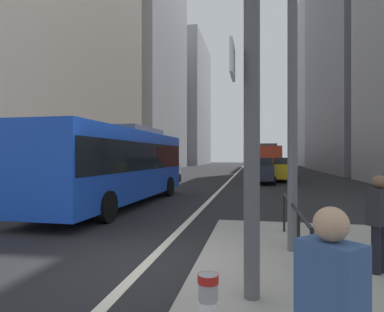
{
  "coord_description": "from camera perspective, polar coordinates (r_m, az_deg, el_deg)",
  "views": [
    {
      "loc": [
        2.04,
        -6.04,
        2.09
      ],
      "look_at": [
        -6.49,
        39.68,
        2.06
      ],
      "focal_mm": 31.15,
      "sensor_mm": 36.0,
      "label": 1
    }
  ],
  "objects": [
    {
      "name": "ground_plane",
      "position": [
        26.21,
        6.09,
        -4.53
      ],
      "size": [
        160.0,
        160.0,
        0.0
      ],
      "primitive_type": "plane",
      "color": "black"
    },
    {
      "name": "lane_centre_line",
      "position": [
        36.16,
        7.33,
        -3.26
      ],
      "size": [
        0.2,
        80.0,
        0.01
      ],
      "primitive_type": "cube",
      "color": "beige",
      "rests_on": "ground"
    },
    {
      "name": "office_tower_left_mid",
      "position": [
        59.17,
        -8.44,
        20.55
      ],
      "size": [
        10.34,
        22.37,
        45.63
      ],
      "primitive_type": "cube",
      "color": "#9E9EA3",
      "rests_on": "ground"
    },
    {
      "name": "office_tower_left_far",
      "position": [
        82.98,
        -2.15,
        8.9
      ],
      "size": [
        12.69,
        22.36,
        29.76
      ],
      "primitive_type": "cube",
      "color": "#9E9EA3",
      "rests_on": "ground"
    },
    {
      "name": "office_tower_right_mid",
      "position": [
        52.52,
        28.23,
        20.16
      ],
      "size": [
        12.71,
        25.07,
        40.31
      ],
      "primitive_type": "cube",
      "color": "gray",
      "rests_on": "ground"
    },
    {
      "name": "office_tower_right_far",
      "position": [
        77.57,
        21.92,
        11.5
      ],
      "size": [
        11.24,
        22.32,
        35.0
      ],
      "primitive_type": "cube",
      "color": "#9E9EA3",
      "rests_on": "ground"
    },
    {
      "name": "city_bus_blue_oncoming",
      "position": [
        14.37,
        -12.43,
        -0.96
      ],
      "size": [
        2.9,
        10.97,
        3.4
      ],
      "color": "blue",
      "rests_on": "ground"
    },
    {
      "name": "sedan_white_oncoming",
      "position": [
        16.4,
        -26.52,
        -3.8
      ],
      "size": [
        2.15,
        4.36,
        1.94
      ],
      "color": "silver",
      "rests_on": "ground"
    },
    {
      "name": "city_bus_red_receding",
      "position": [
        39.87,
        12.81,
        -0.32
      ],
      "size": [
        2.78,
        11.72,
        3.4
      ],
      "color": "red",
      "rests_on": "ground"
    },
    {
      "name": "city_bus_red_distant",
      "position": [
        57.63,
        12.27,
        -0.21
      ],
      "size": [
        2.75,
        10.99,
        3.4
      ],
      "color": "red",
      "rests_on": "ground"
    },
    {
      "name": "car_oncoming_mid",
      "position": [
        25.43,
        -4.92,
        -2.44
      ],
      "size": [
        2.06,
        4.17,
        1.94
      ],
      "color": "silver",
      "rests_on": "ground"
    },
    {
      "name": "car_receding_near",
      "position": [
        27.89,
        15.14,
        -2.22
      ],
      "size": [
        2.11,
        4.07,
        1.94
      ],
      "color": "gold",
      "rests_on": "ground"
    },
    {
      "name": "car_receding_far",
      "position": [
        25.66,
        11.79,
        -2.41
      ],
      "size": [
        2.15,
        4.61,
        1.94
      ],
      "color": "#232838",
      "rests_on": "ground"
    },
    {
      "name": "traffic_signal_gantry",
      "position": [
        5.58,
        -17.11,
        21.79
      ],
      "size": [
        7.01,
        0.65,
        6.0
      ],
      "color": "#515156",
      "rests_on": "median_island"
    },
    {
      "name": "pedestrian_railing",
      "position": [
        6.86,
        17.02,
        -10.14
      ],
      "size": [
        0.06,
        4.22,
        0.98
      ],
      "color": "black",
      "rests_on": "median_island"
    },
    {
      "name": "pedestrian_far",
      "position": [
        6.39,
        29.35,
        -9.39
      ],
      "size": [
        0.44,
        0.43,
        1.62
      ],
      "color": "black",
      "rests_on": "median_island"
    }
  ]
}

